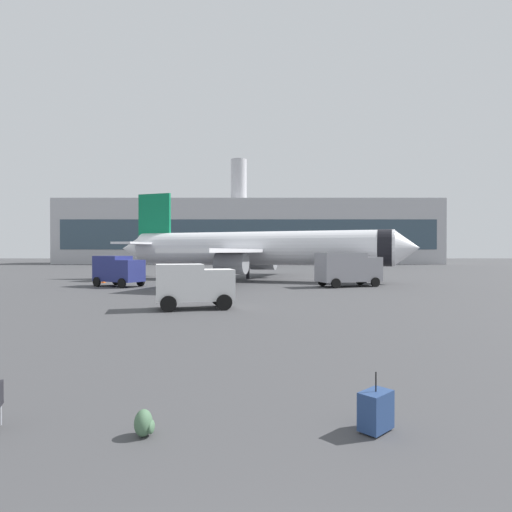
% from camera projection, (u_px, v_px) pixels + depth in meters
% --- Properties ---
extents(airplane_at_gate, '(34.88, 31.87, 10.50)m').
position_uv_depth(airplane_at_gate, '(255.00, 249.00, 48.17)').
color(airplane_at_gate, white).
rests_on(airplane_at_gate, ground).
extents(service_truck, '(5.26, 4.32, 2.90)m').
position_uv_depth(service_truck, '(117.00, 270.00, 39.82)').
color(service_truck, navy).
rests_on(service_truck, ground).
extents(fuel_truck, '(6.46, 4.26, 3.20)m').
position_uv_depth(fuel_truck, '(347.00, 268.00, 39.66)').
color(fuel_truck, gray).
rests_on(fuel_truck, ground).
extents(cargo_van, '(4.74, 3.18, 2.60)m').
position_uv_depth(cargo_van, '(193.00, 284.00, 24.28)').
color(cargo_van, white).
rests_on(cargo_van, ground).
extents(safety_cone_near, '(0.44, 0.44, 0.60)m').
position_uv_depth(safety_cone_near, '(180.00, 281.00, 43.30)').
color(safety_cone_near, '#F2590C').
rests_on(safety_cone_near, ground).
extents(safety_cone_mid, '(0.44, 0.44, 0.59)m').
position_uv_depth(safety_cone_mid, '(102.00, 280.00, 44.52)').
color(safety_cone_mid, '#F2590C').
rests_on(safety_cone_mid, ground).
extents(rolling_suitcase, '(0.74, 0.73, 1.10)m').
position_uv_depth(rolling_suitcase, '(375.00, 410.00, 7.74)').
color(rolling_suitcase, navy).
rests_on(rolling_suitcase, ground).
extents(traveller_backpack, '(0.36, 0.40, 0.48)m').
position_uv_depth(traveller_backpack, '(143.00, 423.00, 7.53)').
color(traveller_backpack, '#476B4C').
rests_on(traveller_backpack, ground).
extents(terminal_building, '(101.68, 20.57, 29.10)m').
position_uv_depth(terminal_building, '(248.00, 233.00, 117.78)').
color(terminal_building, '#B2B2B7').
rests_on(terminal_building, ground).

